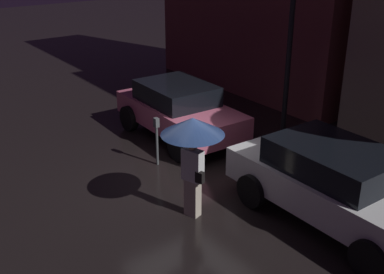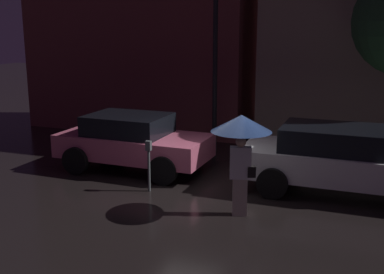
{
  "view_description": "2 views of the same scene",
  "coord_description": "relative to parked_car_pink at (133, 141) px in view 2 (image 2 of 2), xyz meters",
  "views": [
    {
      "loc": [
        7.64,
        -5.54,
        5.12
      ],
      "look_at": [
        -0.04,
        0.1,
        1.06
      ],
      "focal_mm": 45.0,
      "sensor_mm": 36.0,
      "label": 1
    },
    {
      "loc": [
        3.34,
        -9.56,
        3.73
      ],
      "look_at": [
        -0.33,
        0.42,
        1.24
      ],
      "focal_mm": 45.0,
      "sensor_mm": 36.0,
      "label": 2
    }
  ],
  "objects": [
    {
      "name": "building_facade_left",
      "position": [
        -2.17,
        5.14,
        2.98
      ],
      "size": [
        8.02,
        3.0,
        7.5
      ],
      "color": "brown",
      "rests_on": "ground"
    },
    {
      "name": "street_lamp_near",
      "position": [
        1.44,
        2.53,
        2.88
      ],
      "size": [
        0.49,
        0.49,
        4.96
      ],
      "color": "black",
      "rests_on": "ground"
    },
    {
      "name": "pedestrian_with_umbrella",
      "position": [
        3.43,
        -2.08,
        0.91
      ],
      "size": [
        1.19,
        1.19,
        2.04
      ],
      "rotation": [
        0.0,
        0.0,
        0.29
      ],
      "color": "beige",
      "rests_on": "ground"
    },
    {
      "name": "ground_plane",
      "position": [
        2.33,
        -1.36,
        -0.77
      ],
      "size": [
        60.0,
        60.0,
        0.0
      ],
      "primitive_type": "plane",
      "color": "black"
    },
    {
      "name": "parking_meter",
      "position": [
        1.14,
        -1.43,
        -0.03
      ],
      "size": [
        0.12,
        0.1,
        1.19
      ],
      "color": "#4C5154",
      "rests_on": "ground"
    },
    {
      "name": "parked_car_white",
      "position": [
        5.19,
        -0.01,
        0.02
      ],
      "size": [
        4.42,
        2.03,
        1.51
      ],
      "rotation": [
        0.0,
        0.0,
        -0.01
      ],
      "color": "silver",
      "rests_on": "ground"
    },
    {
      "name": "parked_car_pink",
      "position": [
        0.0,
        0.0,
        0.0
      ],
      "size": [
        3.95,
        2.0,
        1.46
      ],
      "rotation": [
        0.0,
        0.0,
        -0.02
      ],
      "color": "#DB6684",
      "rests_on": "ground"
    }
  ]
}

